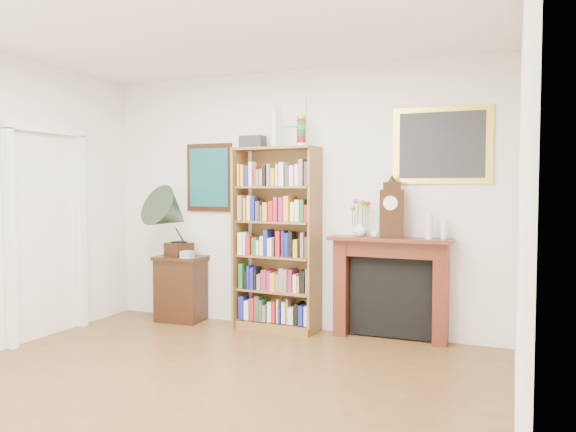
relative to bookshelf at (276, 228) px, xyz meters
The scene contains 15 objects.
room 2.34m from the bookshelf, 86.49° to the right, with size 4.51×5.01×2.81m.
door_casing 2.35m from the bookshelf, 151.55° to the right, with size 0.08×1.02×2.17m.
teal_poster 1.07m from the bookshelf, 169.93° to the left, with size 0.58×0.04×0.78m.
small_picture 1.27m from the bookshelf, 48.58° to the left, with size 0.26×0.04×0.30m.
gilt_painting 1.90m from the bookshelf, ahead, with size 0.95×0.04×0.75m.
bookshelf is the anchor object (origin of this frame).
side_cabinet 1.38m from the bookshelf, behind, with size 0.55×0.40×0.75m, color black.
fireplace 1.31m from the bookshelf, ahead, with size 1.24×0.32×1.04m.
gramophone 1.22m from the bookshelf, behind, with size 0.66×0.74×0.82m.
cd_stack 1.07m from the bookshelf, behind, with size 0.12×0.12×0.08m, color silver.
mantel_clock 1.25m from the bookshelf, ahead, with size 0.26×0.17×0.55m.
flower_vase 0.91m from the bookshelf, ahead, with size 0.14×0.14×0.15m, color silver.
teacup 1.08m from the bookshelf, ahead, with size 0.08×0.08×0.06m, color white.
bottle_left 1.60m from the bookshelf, ahead, with size 0.07×0.07×0.24m, color silver.
bottle_right 1.74m from the bookshelf, ahead, with size 0.06×0.06×0.20m, color silver.
Camera 1 is at (2.23, -3.18, 1.55)m, focal length 35.00 mm.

